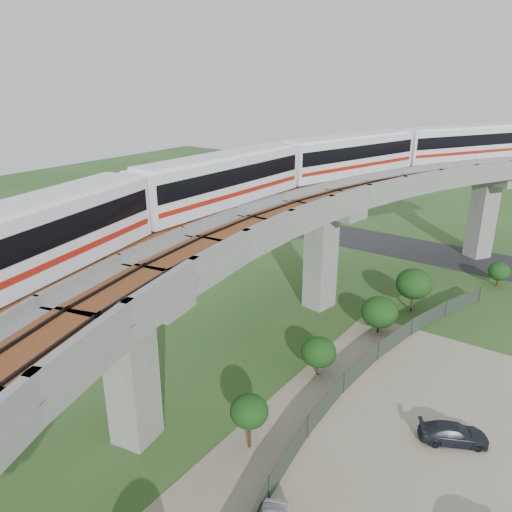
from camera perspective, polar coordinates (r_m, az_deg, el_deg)
name	(u,v)px	position (r m, az deg, el deg)	size (l,w,h in m)	color
ground	(238,352)	(37.14, -2.05, -10.96)	(160.00, 160.00, 0.00)	#2D4C1E
dirt_lot	(419,446)	(30.49, 18.11, -19.95)	(18.00, 26.00, 0.04)	gray
asphalt_road	(392,245)	(61.51, 15.25, 1.24)	(60.00, 8.00, 0.03)	#232326
viaduct	(285,245)	(31.29, 3.33, 1.23)	(19.58, 73.98, 11.40)	#99968E
metro_train	(309,170)	(38.50, 6.03, 9.75)	(14.69, 60.77, 3.64)	white
fence	(363,390)	(32.62, 12.12, -14.76)	(3.87, 38.73, 1.50)	#2D382D
tree_0	(499,271)	(52.63, 26.04, -1.60)	(2.03, 2.03, 2.40)	#382314
tree_1	(414,284)	(44.05, 17.61, -3.05)	(3.01, 3.01, 3.83)	#382314
tree_2	(379,312)	(40.03, 13.93, -6.25)	(2.84, 2.84, 3.00)	#382314
tree_3	(319,352)	(34.02, 7.18, -10.85)	(2.37, 2.37, 2.75)	#382314
tree_4	(249,411)	(27.64, -0.78, -17.34)	(2.07, 2.07, 3.24)	#382314
car_dark	(453,433)	(31.03, 21.64, -18.33)	(1.51, 3.71, 1.08)	black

